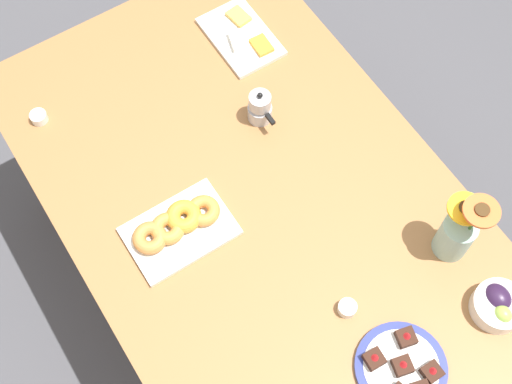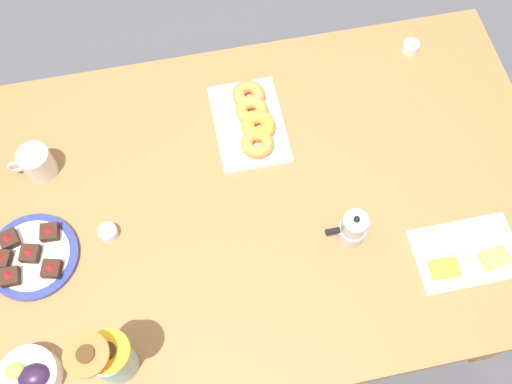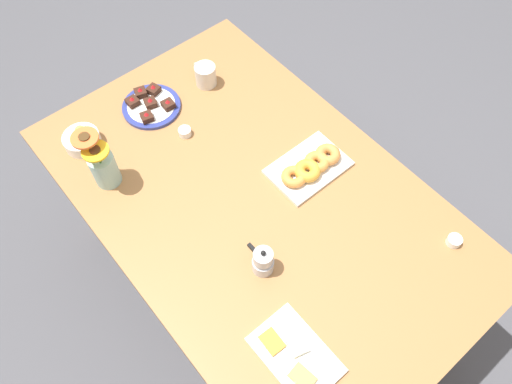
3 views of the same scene
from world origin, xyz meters
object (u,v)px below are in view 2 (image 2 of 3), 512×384
Objects in this scene: dining_table at (256,211)px; cheese_platter at (466,254)px; grape_bowl at (30,376)px; moka_pot at (353,229)px; coffee_mug at (37,163)px; croissant_platter at (252,120)px; dessert_plate at (32,256)px; jam_cup_berry at (411,47)px; flower_vase at (111,359)px; jam_cup_honey at (108,232)px.

dining_table is 6.15× the size of cheese_platter.
grape_bowl is 1.13× the size of moka_pot.
coffee_mug is at bearing -94.35° from grape_bowl.
grape_bowl is 0.84m from croissant_platter.
coffee_mug is 0.84m from moka_pot.
coffee_mug is at bearing -97.78° from dessert_plate.
jam_cup_berry is 0.40× the size of moka_pot.
coffee_mug is 0.58m from croissant_platter.
croissant_platter is at bearing -126.58° from flower_vase.
croissant_platter is at bearing -156.12° from dessert_plate.
coffee_mug is 1.11m from jam_cup_berry.
flower_vase reaches higher than moka_pot.
cheese_platter is at bearing 158.26° from moka_pot.
dessert_plate is 0.36m from flower_vase.
jam_cup_honey is (0.87, -0.23, 0.01)m from cheese_platter.
coffee_mug is 0.57m from flower_vase.
jam_cup_berry is (-0.07, -0.64, 0.01)m from cheese_platter.
flower_vase is at bearing 18.39° from moka_pot.
grape_bowl is 0.82m from moka_pot.
cheese_platter is 5.42× the size of jam_cup_honey.
grape_bowl is 0.54× the size of flower_vase.
jam_cup_honey reaches higher than dining_table.
moka_pot is (-0.60, 0.13, 0.03)m from jam_cup_honey.
grape_bowl is 1.35m from jam_cup_berry.
dining_table is 0.25m from croissant_platter.
grape_bowl is (0.59, 0.34, 0.12)m from dining_table.
grape_bowl is at bearing 88.51° from dessert_plate.
jam_cup_honey is (-0.20, -0.32, -0.01)m from grape_bowl.
cheese_platter is (-1.03, 0.45, -0.04)m from coffee_mug.
jam_cup_honey is (0.42, 0.25, -0.01)m from croissant_platter.
flower_vase is (-0.15, 0.55, 0.04)m from coffee_mug.
grape_bowl reaches higher than dining_table.
grape_bowl reaches higher than cheese_platter.
grape_bowl reaches higher than jam_cup_berry.
grape_bowl is at bearing 30.17° from dining_table.
jam_cup_berry is at bearing -156.28° from jam_cup_honey.
croissant_platter is 1.24× the size of dessert_plate.
dining_table is 13.45× the size of moka_pot.
grape_bowl is at bearing -3.07° from flower_vase.
dining_table is at bearing 160.32° from coffee_mug.
coffee_mug is 0.48× the size of flower_vase.
jam_cup_berry is at bearing -121.96° from moka_pot.
dessert_plate is 1.91× the size of moka_pot.
flower_vase reaches higher than jam_cup_berry.
cheese_platter is at bearing -173.84° from flower_vase.
cheese_platter reaches higher than jam_cup_honey.
grape_bowl is (0.04, 0.54, -0.02)m from coffee_mug.
cheese_platter is at bearing 132.83° from croissant_platter.
dining_table is at bearing 35.22° from jam_cup_berry.
dessert_plate is at bearing -7.39° from moka_pot.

